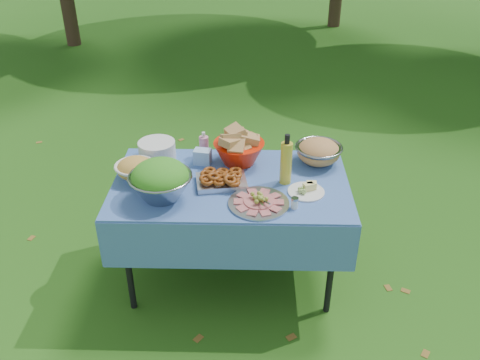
% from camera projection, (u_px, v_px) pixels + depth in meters
% --- Properties ---
extents(ground, '(80.00, 80.00, 0.00)m').
position_uv_depth(ground, '(232.00, 275.00, 3.55)').
color(ground, '#113A0A').
rests_on(ground, ground).
extents(picnic_table, '(1.46, 0.86, 0.76)m').
position_uv_depth(picnic_table, '(231.00, 231.00, 3.35)').
color(picnic_table, '#7DB6F0').
rests_on(picnic_table, ground).
extents(salad_bowl, '(0.48, 0.48, 0.24)m').
position_uv_depth(salad_bowl, '(160.00, 180.00, 2.94)').
color(salad_bowl, '#919499').
rests_on(salad_bowl, picnic_table).
extents(pasta_bowl_white, '(0.32, 0.32, 0.14)m').
position_uv_depth(pasta_bowl_white, '(135.00, 168.00, 3.16)').
color(pasta_bowl_white, silver).
rests_on(pasta_bowl_white, picnic_table).
extents(plate_stack, '(0.29, 0.29, 0.12)m').
position_uv_depth(plate_stack, '(157.00, 150.00, 3.38)').
color(plate_stack, silver).
rests_on(plate_stack, picnic_table).
extents(wipes_box, '(0.12, 0.10, 0.10)m').
position_uv_depth(wipes_box, '(203.00, 157.00, 3.33)').
color(wipes_box, '#9FCBF3').
rests_on(wipes_box, picnic_table).
extents(sanitizer_bottle, '(0.07, 0.07, 0.18)m').
position_uv_depth(sanitizer_bottle, '(204.00, 145.00, 3.39)').
color(sanitizer_bottle, pink).
rests_on(sanitizer_bottle, picnic_table).
extents(bread_bowl, '(0.44, 0.44, 0.22)m').
position_uv_depth(bread_bowl, '(239.00, 147.00, 3.31)').
color(bread_bowl, red).
rests_on(bread_bowl, picnic_table).
extents(pasta_bowl_steel, '(0.40, 0.40, 0.16)m').
position_uv_depth(pasta_bowl_steel, '(319.00, 151.00, 3.32)').
color(pasta_bowl_steel, '#919499').
rests_on(pasta_bowl_steel, picnic_table).
extents(fried_tray, '(0.33, 0.26, 0.07)m').
position_uv_depth(fried_tray, '(221.00, 179.00, 3.11)').
color(fried_tray, silver).
rests_on(fried_tray, picnic_table).
extents(charcuterie_platter, '(0.37, 0.37, 0.08)m').
position_uv_depth(charcuterie_platter, '(259.00, 198.00, 2.92)').
color(charcuterie_platter, '#A8AAAF').
rests_on(charcuterie_platter, picnic_table).
extents(oil_bottle, '(0.09, 0.09, 0.33)m').
position_uv_depth(oil_bottle, '(286.00, 159.00, 3.07)').
color(oil_bottle, gold).
rests_on(oil_bottle, picnic_table).
extents(cheese_plate, '(0.23, 0.23, 0.06)m').
position_uv_depth(cheese_plate, '(306.00, 188.00, 3.03)').
color(cheese_plate, silver).
rests_on(cheese_plate, picnic_table).
extents(shaker, '(0.06, 0.06, 0.07)m').
position_uv_depth(shaker, '(295.00, 203.00, 2.89)').
color(shaker, white).
rests_on(shaker, picnic_table).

